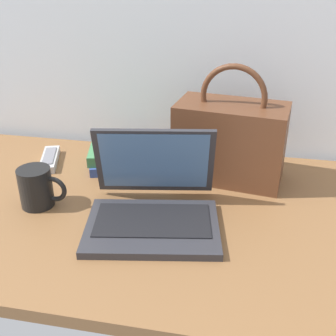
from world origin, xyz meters
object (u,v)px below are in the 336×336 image
object	(u,v)px
handbag	(230,140)
book_stack	(123,157)
laptop	(153,203)
coffee_mug	(37,187)
remote_control_near	(50,159)

from	to	relation	value
handbag	book_stack	size ratio (longest dim) A/B	1.46
laptop	coffee_mug	xyz separation A→B (m)	(-0.30, 0.01, 0.01)
laptop	coffee_mug	world-z (taller)	laptop
book_stack	remote_control_near	bearing A→B (deg)	-173.56
coffee_mug	handbag	world-z (taller)	handbag
laptop	book_stack	bearing A→B (deg)	120.13
laptop	book_stack	size ratio (longest dim) A/B	1.54
remote_control_near	book_stack	bearing A→B (deg)	6.44
book_stack	laptop	bearing A→B (deg)	-59.87
book_stack	coffee_mug	bearing A→B (deg)	-119.03
laptop	remote_control_near	xyz separation A→B (m)	(-0.39, 0.25, -0.03)
coffee_mug	book_stack	bearing A→B (deg)	60.97
book_stack	handbag	bearing A→B (deg)	-2.36
laptop	book_stack	xyz separation A→B (m)	(-0.16, 0.27, -0.02)
laptop	handbag	bearing A→B (deg)	57.61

